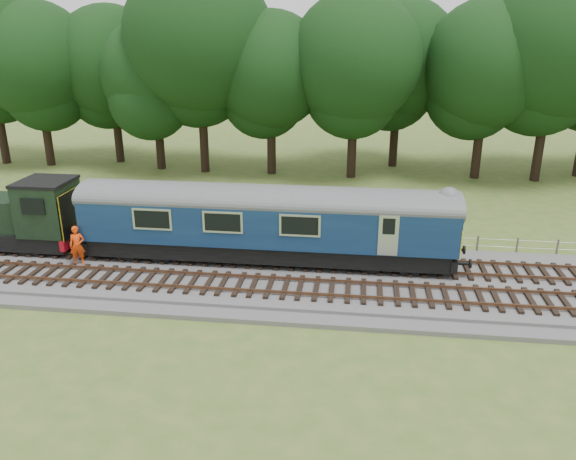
# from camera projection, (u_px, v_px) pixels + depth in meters

# --- Properties ---
(ground) EXTENTS (120.00, 120.00, 0.00)m
(ground) POSITION_uv_depth(u_px,v_px,m) (319.00, 282.00, 26.39)
(ground) COLOR #426726
(ground) RESTS_ON ground
(ballast) EXTENTS (70.00, 7.00, 0.35)m
(ballast) POSITION_uv_depth(u_px,v_px,m) (319.00, 278.00, 26.33)
(ballast) COLOR #4C4C4F
(ballast) RESTS_ON ground
(track_north) EXTENTS (67.20, 2.40, 0.21)m
(track_north) POSITION_uv_depth(u_px,v_px,m) (321.00, 262.00, 27.55)
(track_north) COLOR black
(track_north) RESTS_ON ballast
(track_south) EXTENTS (67.20, 2.40, 0.21)m
(track_south) POSITION_uv_depth(u_px,v_px,m) (316.00, 288.00, 24.75)
(track_south) COLOR black
(track_south) RESTS_ON ballast
(fence) EXTENTS (64.00, 0.12, 1.00)m
(fence) POSITION_uv_depth(u_px,v_px,m) (325.00, 246.00, 30.58)
(fence) COLOR #6B6054
(fence) RESTS_ON ground
(tree_line) EXTENTS (70.00, 8.00, 18.00)m
(tree_line) POSITION_uv_depth(u_px,v_px,m) (339.00, 170.00, 46.88)
(tree_line) COLOR black
(tree_line) RESTS_ON ground
(dmu_railcar) EXTENTS (18.05, 2.86, 3.88)m
(dmu_railcar) POSITION_uv_depth(u_px,v_px,m) (266.00, 217.00, 27.12)
(dmu_railcar) COLOR black
(dmu_railcar) RESTS_ON ground
(shunter_loco) EXTENTS (8.91, 2.60, 3.38)m
(shunter_loco) POSITION_uv_depth(u_px,v_px,m) (1.00, 218.00, 29.00)
(shunter_loco) COLOR black
(shunter_loco) RESTS_ON ground
(worker) EXTENTS (0.83, 0.69, 1.95)m
(worker) POSITION_uv_depth(u_px,v_px,m) (77.00, 246.00, 27.11)
(worker) COLOR #FC430D
(worker) RESTS_ON ballast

